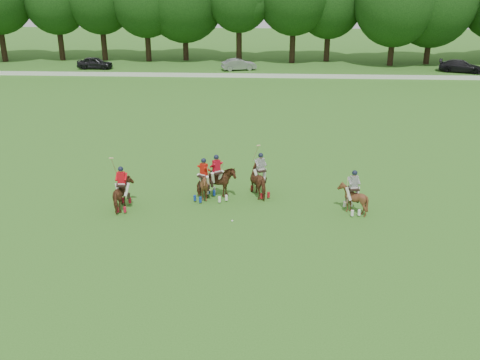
{
  "coord_description": "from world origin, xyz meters",
  "views": [
    {
      "loc": [
        3.73,
        -20.08,
        11.04
      ],
      "look_at": [
        2.43,
        4.2,
        1.4
      ],
      "focal_mm": 40.0,
      "sensor_mm": 36.0,
      "label": 1
    }
  ],
  "objects_px": {
    "car_left": "(95,63)",
    "polo_stripe_b": "(353,198)",
    "polo_red_c": "(204,185)",
    "polo_red_b": "(217,183)",
    "car_mid": "(239,65)",
    "polo_ball": "(232,221)",
    "car_right": "(461,66)",
    "polo_stripe_a": "(260,180)",
    "polo_red_a": "(123,194)"
  },
  "relations": [
    {
      "from": "polo_red_b",
      "to": "polo_stripe_b",
      "type": "xyz_separation_m",
      "value": [
        6.7,
        -1.33,
        -0.09
      ]
    },
    {
      "from": "car_mid",
      "to": "polo_red_a",
      "type": "relative_size",
      "value": 1.44
    },
    {
      "from": "polo_red_b",
      "to": "polo_red_c",
      "type": "bearing_deg",
      "value": -167.23
    },
    {
      "from": "polo_red_c",
      "to": "polo_stripe_a",
      "type": "relative_size",
      "value": 0.78
    },
    {
      "from": "polo_red_a",
      "to": "polo_red_b",
      "type": "height_order",
      "value": "polo_red_a"
    },
    {
      "from": "polo_red_b",
      "to": "polo_stripe_b",
      "type": "height_order",
      "value": "polo_red_b"
    },
    {
      "from": "polo_red_a",
      "to": "polo_ball",
      "type": "bearing_deg",
      "value": -11.93
    },
    {
      "from": "polo_red_b",
      "to": "polo_stripe_a",
      "type": "height_order",
      "value": "polo_stripe_a"
    },
    {
      "from": "polo_stripe_a",
      "to": "polo_ball",
      "type": "bearing_deg",
      "value": -111.16
    },
    {
      "from": "polo_stripe_a",
      "to": "car_mid",
      "type": "bearing_deg",
      "value": 94.92
    },
    {
      "from": "car_mid",
      "to": "car_right",
      "type": "bearing_deg",
      "value": -107.14
    },
    {
      "from": "car_mid",
      "to": "car_right",
      "type": "distance_m",
      "value": 25.35
    },
    {
      "from": "polo_red_c",
      "to": "car_left",
      "type": "bearing_deg",
      "value": 114.77
    },
    {
      "from": "polo_ball",
      "to": "car_left",
      "type": "bearing_deg",
      "value": 115.27
    },
    {
      "from": "polo_red_b",
      "to": "polo_ball",
      "type": "height_order",
      "value": "polo_red_b"
    },
    {
      "from": "polo_ball",
      "to": "polo_stripe_b",
      "type": "bearing_deg",
      "value": 13.23
    },
    {
      "from": "polo_red_c",
      "to": "polo_red_b",
      "type": "bearing_deg",
      "value": 12.77
    },
    {
      "from": "polo_red_c",
      "to": "polo_stripe_b",
      "type": "xyz_separation_m",
      "value": [
        7.32,
        -1.19,
        -0.02
      ]
    },
    {
      "from": "polo_red_a",
      "to": "polo_ball",
      "type": "xyz_separation_m",
      "value": [
        5.43,
        -1.15,
        -0.75
      ]
    },
    {
      "from": "car_mid",
      "to": "polo_red_c",
      "type": "bearing_deg",
      "value": 163.37
    },
    {
      "from": "polo_red_c",
      "to": "polo_stripe_b",
      "type": "distance_m",
      "value": 7.42
    },
    {
      "from": "polo_red_a",
      "to": "car_left",
      "type": "bearing_deg",
      "value": 109.1
    },
    {
      "from": "polo_stripe_b",
      "to": "polo_ball",
      "type": "height_order",
      "value": "polo_stripe_b"
    },
    {
      "from": "car_right",
      "to": "polo_stripe_b",
      "type": "distance_m",
      "value": 42.59
    },
    {
      "from": "car_left",
      "to": "polo_red_c",
      "type": "relative_size",
      "value": 1.83
    },
    {
      "from": "car_right",
      "to": "polo_red_c",
      "type": "relative_size",
      "value": 2.13
    },
    {
      "from": "polo_red_a",
      "to": "polo_red_b",
      "type": "bearing_deg",
      "value": 18.9
    },
    {
      "from": "car_mid",
      "to": "polo_red_b",
      "type": "distance_m",
      "value": 37.43
    },
    {
      "from": "car_right",
      "to": "polo_red_b",
      "type": "height_order",
      "value": "polo_red_b"
    },
    {
      "from": "car_right",
      "to": "polo_red_c",
      "type": "xyz_separation_m",
      "value": [
        -25.02,
        -37.56,
        0.1
      ]
    },
    {
      "from": "car_left",
      "to": "polo_stripe_b",
      "type": "xyz_separation_m",
      "value": [
        24.65,
        -38.74,
        0.07
      ]
    },
    {
      "from": "polo_stripe_b",
      "to": "car_right",
      "type": "bearing_deg",
      "value": 65.45
    },
    {
      "from": "polo_stripe_a",
      "to": "polo_stripe_b",
      "type": "distance_m",
      "value": 4.86
    },
    {
      "from": "car_mid",
      "to": "polo_stripe_a",
      "type": "distance_m",
      "value": 37.0
    },
    {
      "from": "car_right",
      "to": "polo_stripe_a",
      "type": "relative_size",
      "value": 1.66
    },
    {
      "from": "car_left",
      "to": "car_right",
      "type": "relative_size",
      "value": 0.86
    },
    {
      "from": "car_mid",
      "to": "polo_ball",
      "type": "relative_size",
      "value": 44.2
    },
    {
      "from": "polo_red_c",
      "to": "polo_ball",
      "type": "distance_m",
      "value": 3.09
    },
    {
      "from": "car_right",
      "to": "polo_red_a",
      "type": "relative_size",
      "value": 1.72
    },
    {
      "from": "polo_red_a",
      "to": "polo_red_b",
      "type": "distance_m",
      "value": 4.72
    },
    {
      "from": "car_mid",
      "to": "car_right",
      "type": "xyz_separation_m",
      "value": [
        25.35,
        0.0,
        0.03
      ]
    },
    {
      "from": "polo_red_b",
      "to": "polo_stripe_a",
      "type": "bearing_deg",
      "value": 13.9
    },
    {
      "from": "polo_red_a",
      "to": "polo_stripe_a",
      "type": "distance_m",
      "value": 7.0
    },
    {
      "from": "polo_red_a",
      "to": "polo_ball",
      "type": "relative_size",
      "value": 30.67
    },
    {
      "from": "car_left",
      "to": "polo_stripe_a",
      "type": "distance_m",
      "value": 42.02
    },
    {
      "from": "polo_stripe_b",
      "to": "car_mid",
      "type": "bearing_deg",
      "value": 101.17
    },
    {
      "from": "car_right",
      "to": "polo_stripe_a",
      "type": "xyz_separation_m",
      "value": [
        -22.18,
        -36.86,
        0.15
      ]
    },
    {
      "from": "polo_ball",
      "to": "car_mid",
      "type": "bearing_deg",
      "value": 92.75
    },
    {
      "from": "car_left",
      "to": "car_mid",
      "type": "bearing_deg",
      "value": -89.03
    },
    {
      "from": "car_left",
      "to": "car_right",
      "type": "height_order",
      "value": "car_left"
    }
  ]
}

